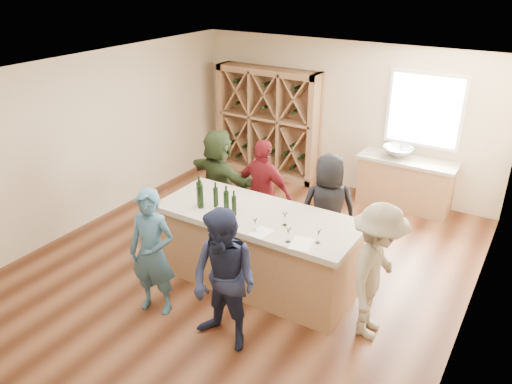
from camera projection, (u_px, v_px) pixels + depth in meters
The scene contains 34 objects.
floor at pixel (243, 269), 7.35m from camera, with size 6.00×7.00×0.10m, color #552E1B.
ceiling at pixel (241, 71), 6.13m from camera, with size 6.00×7.00×0.10m, color white.
wall_back at pixel (344, 116), 9.49m from camera, with size 6.00×0.10×2.80m, color beige.
wall_front at pixel (1, 328), 4.00m from camera, with size 6.00×0.10×2.80m, color beige.
wall_left at pixel (87, 140), 8.19m from camera, with size 0.10×7.00×2.80m, color beige.
wall_right at pixel (482, 239), 5.29m from camera, with size 0.10×7.00×2.80m, color beige.
window_frame at pixel (425, 110), 8.57m from camera, with size 1.30×0.06×1.30m, color white.
window_pane at pixel (424, 111), 8.54m from camera, with size 1.18×0.01×1.18m, color white.
wine_rack at pixel (268, 123), 10.11m from camera, with size 2.20×0.45×2.20m, color #936946.
back_counter_base at pixel (405, 184), 8.96m from camera, with size 1.60×0.58×0.86m, color #936946.
back_counter_top at pixel (408, 161), 8.77m from camera, with size 1.70×0.62×0.06m, color #ABA28C.
sink at pixel (398, 152), 8.81m from camera, with size 0.54×0.54×0.19m, color silver.
faucet at pixel (401, 146), 8.92m from camera, with size 0.02×0.02×0.30m, color silver.
tasting_counter_base at pixel (258, 251), 6.76m from camera, with size 2.60×1.00×1.00m, color #936946.
tasting_counter_top at pixel (258, 216), 6.54m from camera, with size 2.72×1.12×0.08m, color #ABA28C.
wine_bottle_a at pixel (200, 194), 6.68m from camera, with size 0.08×0.08×0.33m, color black.
wine_bottle_b at pixel (201, 197), 6.61m from camera, with size 0.08×0.08×0.32m, color black.
wine_bottle_c at pixel (216, 197), 6.64m from camera, with size 0.07×0.07×0.27m, color black.
wine_bottle_d at pixel (226, 202), 6.49m from camera, with size 0.07×0.07×0.30m, color black.
wine_bottle_e at pixel (234, 206), 6.43m from camera, with size 0.07×0.07×0.26m, color black.
wine_glass_a at pixel (219, 214), 6.32m from camera, with size 0.07×0.07×0.17m, color white.
wine_glass_b at pixel (255, 225), 6.06m from camera, with size 0.06×0.06×0.16m, color white.
wine_glass_c at pixel (288, 235), 5.82m from camera, with size 0.07×0.07×0.19m, color white.
wine_glass_d at pixel (285, 219), 6.19m from camera, with size 0.06×0.06×0.16m, color white.
wine_glass_e at pixel (318, 237), 5.80m from camera, with size 0.06×0.06×0.17m, color white.
tasting_menu_a at pixel (217, 220), 6.36m from camera, with size 0.22×0.30×0.00m, color white.
tasting_menu_b at pixel (261, 232), 6.06m from camera, with size 0.21×0.28×0.00m, color white.
tasting_menu_c at pixel (301, 244), 5.82m from camera, with size 0.24×0.32×0.00m, color white.
person_near_left at pixel (152, 253), 6.10m from camera, with size 0.61×0.44×1.67m, color #335972.
person_near_right at pixel (224, 281), 5.51m from camera, with size 0.84×0.46×1.72m, color #191E38.
person_server at pixel (376, 272), 5.69m from camera, with size 1.10×0.51×1.70m, color gray.
person_far_mid at pixel (263, 193), 7.65m from camera, with size 0.99×0.51×1.69m, color #590F14.
person_far_right at pixel (328, 210), 7.13m from camera, with size 0.82×0.53×1.68m, color black.
person_far_left at pixel (219, 180), 8.11m from camera, with size 1.57×0.56×1.69m, color #263319.
Camera 1 is at (3.40, -5.18, 4.08)m, focal length 35.00 mm.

